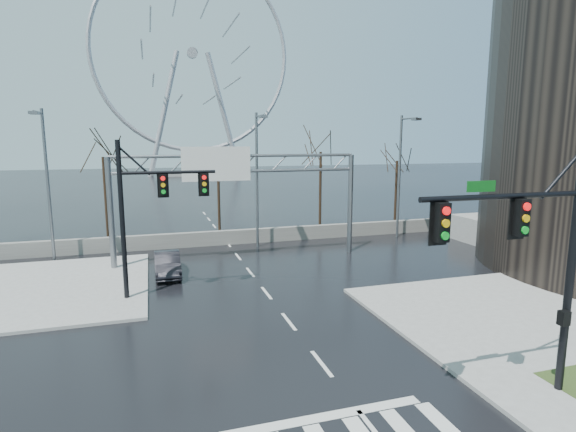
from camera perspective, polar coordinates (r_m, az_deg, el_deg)
name	(u,v)px	position (r m, az deg, el deg)	size (l,w,h in m)	color
ground	(322,363)	(17.07, 4.28, -18.17)	(260.00, 260.00, 0.00)	black
sidewalk_right_ext	(506,311)	(23.71, 25.92, -10.84)	(12.00, 10.00, 0.15)	gray
sidewalk_far	(51,288)	(27.74, -27.85, -8.09)	(10.00, 12.00, 0.15)	gray
barrier_wall	(228,237)	(35.29, -7.61, -2.70)	(52.00, 0.50, 1.10)	slate
signal_mast_near	(539,247)	(14.99, 29.24, -3.44)	(5.52, 0.41, 8.00)	black
signal_mast_far	(146,205)	(23.23, -17.63, 1.38)	(4.72, 0.41, 8.00)	black
sign_gantry	(234,184)	(29.61, -6.90, 4.07)	(16.36, 0.40, 7.60)	slate
streetlight_left	(46,173)	(32.92, -28.39, 4.78)	(0.50, 2.55, 10.00)	slate
streetlight_mid	(258,170)	(33.17, -3.85, 5.91)	(0.50, 2.55, 10.00)	slate
streetlight_right	(402,167)	(37.77, 14.26, 6.06)	(0.50, 2.55, 10.00)	slate
tree_left	(104,167)	(37.77, -22.37, 5.78)	(3.75, 3.75, 7.50)	black
tree_center	(218,174)	(39.06, -8.86, 5.29)	(3.25, 3.25, 6.50)	black
tree_right	(321,161)	(40.33, 4.16, 6.99)	(3.90, 3.90, 7.80)	black
tree_far_right	(397,168)	(44.33, 13.65, 5.92)	(3.40, 3.40, 6.80)	black
ferris_wheel	(193,61)	(111.08, -12.03, 18.65)	(45.00, 6.00, 50.91)	gray
car	(167,264)	(27.91, -15.07, -5.90)	(1.46, 4.18, 1.38)	black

